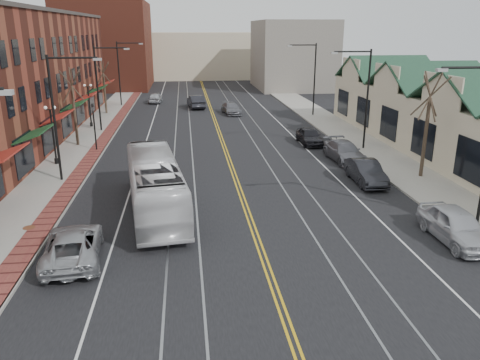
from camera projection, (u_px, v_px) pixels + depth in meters
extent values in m
plane|color=black|center=(280.00, 305.00, 17.14)|extent=(160.00, 160.00, 0.00)
cube|color=gray|center=(68.00, 164.00, 34.68)|extent=(4.00, 120.00, 0.15)
cube|color=gray|center=(378.00, 155.00, 37.34)|extent=(4.00, 120.00, 0.15)
cube|color=beige|center=(453.00, 125.00, 37.32)|extent=(8.00, 36.00, 4.60)
cube|color=maroon|center=(107.00, 45.00, 79.36)|extent=(14.00, 18.00, 14.00)
cube|color=beige|center=(199.00, 55.00, 96.07)|extent=(22.00, 14.00, 9.00)
cube|color=slate|center=(292.00, 55.00, 78.53)|extent=(12.00, 16.00, 11.00)
cube|color=#999999|center=(4.00, 93.00, 13.78)|extent=(0.50, 0.25, 0.15)
cylinder|color=black|center=(54.00, 120.00, 29.70)|extent=(0.16, 0.16, 8.00)
cylinder|color=black|center=(72.00, 58.00, 28.70)|extent=(3.00, 0.12, 0.12)
cube|color=#999999|center=(97.00, 59.00, 28.90)|extent=(0.50, 0.25, 0.15)
cylinder|color=black|center=(98.00, 89.00, 44.82)|extent=(0.16, 0.16, 8.00)
cylinder|color=black|center=(110.00, 48.00, 43.82)|extent=(3.00, 0.12, 0.12)
cube|color=#999999|center=(127.00, 49.00, 44.02)|extent=(0.50, 0.25, 0.15)
cylinder|color=black|center=(119.00, 74.00, 59.94)|extent=(0.16, 0.16, 8.00)
cylinder|color=black|center=(129.00, 43.00, 58.94)|extent=(3.00, 0.12, 0.12)
cube|color=#999999|center=(141.00, 44.00, 59.14)|extent=(0.50, 0.25, 0.15)
cylinder|color=black|center=(473.00, 67.00, 21.47)|extent=(3.00, 0.12, 0.12)
cube|color=#999999|center=(442.00, 70.00, 21.33)|extent=(0.50, 0.25, 0.15)
cylinder|color=black|center=(367.00, 100.00, 37.92)|extent=(0.16, 0.16, 8.00)
cylinder|color=black|center=(353.00, 52.00, 36.59)|extent=(3.00, 0.12, 0.12)
cube|color=#999999|center=(334.00, 53.00, 36.45)|extent=(0.50, 0.25, 0.15)
cylinder|color=black|center=(315.00, 80.00, 53.04)|extent=(0.16, 0.16, 8.00)
cylinder|color=black|center=(303.00, 45.00, 51.71)|extent=(3.00, 0.12, 0.12)
cube|color=#999999|center=(290.00, 46.00, 51.57)|extent=(0.50, 0.25, 0.15)
cylinder|color=black|center=(57.00, 161.00, 34.51)|extent=(0.28, 0.28, 0.40)
cylinder|color=black|center=(54.00, 137.00, 33.96)|extent=(0.14, 0.14, 4.00)
cube|color=black|center=(50.00, 110.00, 33.34)|extent=(0.60, 0.06, 0.06)
sphere|color=white|center=(45.00, 108.00, 33.26)|extent=(0.24, 0.24, 0.24)
sphere|color=white|center=(54.00, 108.00, 33.33)|extent=(0.24, 0.24, 0.24)
cylinder|color=black|center=(91.00, 124.00, 47.74)|extent=(0.28, 0.28, 0.40)
cylinder|color=black|center=(90.00, 107.00, 47.19)|extent=(0.14, 0.14, 4.00)
cube|color=black|center=(88.00, 87.00, 46.57)|extent=(0.60, 0.06, 0.06)
sphere|color=white|center=(84.00, 85.00, 46.49)|extent=(0.24, 0.24, 0.24)
sphere|color=white|center=(91.00, 85.00, 46.56)|extent=(0.24, 0.24, 0.24)
cylinder|color=#382B21|center=(75.00, 116.00, 39.52)|extent=(0.24, 0.24, 4.90)
cylinder|color=#382B21|center=(72.00, 86.00, 38.74)|extent=(0.58, 1.37, 2.90)
cylinder|color=#382B21|center=(72.00, 86.00, 38.74)|extent=(1.60, 0.66, 2.78)
cylinder|color=#382B21|center=(72.00, 86.00, 38.74)|extent=(0.53, 1.23, 2.96)
cylinder|color=#382B21|center=(72.00, 86.00, 38.74)|extent=(1.69, 1.03, 2.64)
cylinder|color=#382B21|center=(72.00, 86.00, 38.74)|extent=(1.78, 1.29, 2.48)
cylinder|color=#382B21|center=(105.00, 94.00, 54.69)|extent=(0.24, 0.24, 4.55)
cylinder|color=#382B21|center=(103.00, 73.00, 53.96)|extent=(0.55, 1.28, 2.69)
cylinder|color=#382B21|center=(103.00, 73.00, 53.96)|extent=(1.49, 0.62, 2.58)
cylinder|color=#382B21|center=(103.00, 73.00, 53.96)|extent=(0.50, 1.15, 2.75)
cylinder|color=#382B21|center=(103.00, 73.00, 53.96)|extent=(1.57, 0.97, 2.45)
cylinder|color=#382B21|center=(103.00, 73.00, 53.96)|extent=(1.66, 1.20, 2.30)
cylinder|color=#382B21|center=(425.00, 138.00, 30.90)|extent=(0.24, 0.24, 5.25)
cylinder|color=#382B21|center=(430.00, 96.00, 30.06)|extent=(0.61, 1.46, 3.10)
cylinder|color=#382B21|center=(430.00, 96.00, 30.06)|extent=(1.70, 0.70, 2.97)
cylinder|color=#382B21|center=(430.00, 96.00, 30.06)|extent=(0.56, 1.31, 3.17)
cylinder|color=#382B21|center=(430.00, 96.00, 30.06)|extent=(1.80, 1.10, 2.82)
cylinder|color=#382B21|center=(430.00, 96.00, 30.06)|extent=(1.90, 1.37, 2.65)
cylinder|color=#592D19|center=(29.00, 228.00, 23.41)|extent=(0.60, 0.60, 0.02)
cylinder|color=black|center=(95.00, 131.00, 38.10)|extent=(0.12, 0.12, 3.20)
imported|color=black|center=(93.00, 109.00, 37.56)|extent=(0.18, 0.15, 0.90)
imported|color=white|center=(155.00, 185.00, 25.56)|extent=(4.01, 11.19, 3.05)
imported|color=#A5A7AC|center=(73.00, 245.00, 20.26)|extent=(2.87, 5.27, 1.40)
imported|color=#BBBCC3|center=(456.00, 225.00, 22.03)|extent=(1.97, 4.78, 1.62)
imported|color=black|center=(366.00, 172.00, 30.50)|extent=(1.68, 4.55, 1.49)
imported|color=slate|center=(344.00, 152.00, 35.62)|extent=(2.37, 5.18, 1.47)
imported|color=black|center=(309.00, 136.00, 40.86)|extent=(1.73, 4.26, 1.45)
imported|color=#222227|center=(196.00, 102.00, 59.56)|extent=(2.33, 5.14, 1.64)
imported|color=slate|center=(231.00, 109.00, 55.37)|extent=(2.31, 4.66, 1.30)
imported|color=#B4B6BC|center=(155.00, 98.00, 63.87)|extent=(1.87, 4.20, 1.40)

